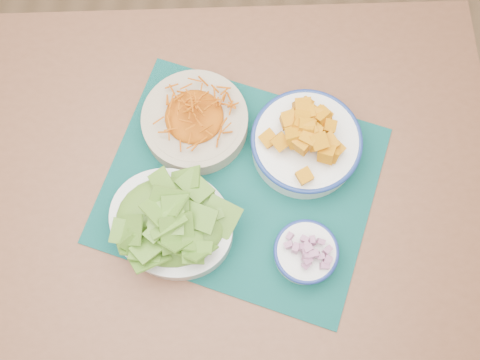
# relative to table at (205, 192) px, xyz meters

# --- Properties ---
(ground) EXTENTS (4.00, 4.00, 0.00)m
(ground) POSITION_rel_table_xyz_m (-0.31, 0.21, -0.66)
(ground) COLOR #976F49
(ground) RESTS_ON ground
(table) EXTENTS (1.37, 1.02, 0.75)m
(table) POSITION_rel_table_xyz_m (0.00, 0.00, 0.00)
(table) COLOR brown
(table) RESTS_ON ground
(placemat) EXTENTS (0.62, 0.54, 0.00)m
(placemat) POSITION_rel_table_xyz_m (0.08, -0.00, 0.10)
(placemat) COLOR #06322F
(placemat) RESTS_ON table
(carrot_bowl) EXTENTS (0.26, 0.26, 0.08)m
(carrot_bowl) POSITION_rel_table_xyz_m (-0.03, 0.11, 0.14)
(carrot_bowl) COLOR #BCAA8C
(carrot_bowl) RESTS_ON placemat
(squash_bowl) EXTENTS (0.27, 0.27, 0.11)m
(squash_bowl) POSITION_rel_table_xyz_m (0.21, 0.09, 0.15)
(squash_bowl) COLOR white
(squash_bowl) RESTS_ON placemat
(lettuce_bowl) EXTENTS (0.30, 0.28, 0.11)m
(lettuce_bowl) POSITION_rel_table_xyz_m (-0.04, -0.11, 0.15)
(lettuce_bowl) COLOR silver
(lettuce_bowl) RESTS_ON placemat
(onion_bowl) EXTENTS (0.15, 0.15, 0.07)m
(onion_bowl) POSITION_rel_table_xyz_m (0.23, -0.13, 0.13)
(onion_bowl) COLOR white
(onion_bowl) RESTS_ON placemat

